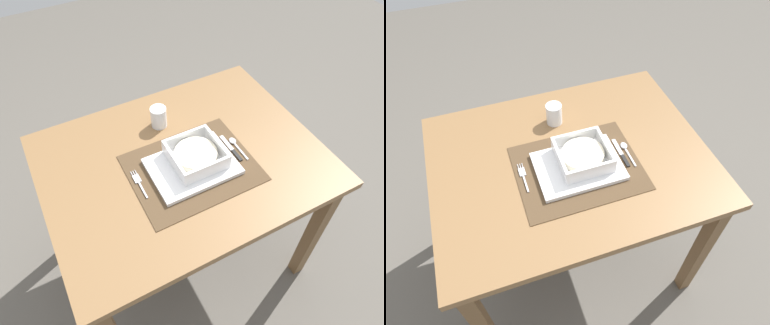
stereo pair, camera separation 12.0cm
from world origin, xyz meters
The scene contains 10 objects.
ground_plane centered at (0.00, 0.00, 0.00)m, with size 6.00×6.00×0.00m, color #59544C.
dining_table centered at (0.00, 0.00, 0.63)m, with size 0.98×0.77×0.73m.
placemat centered at (0.01, -0.05, 0.73)m, with size 0.43×0.34×0.00m, color #4C3823.
serving_plate centered at (0.01, -0.06, 0.74)m, with size 0.29×0.21×0.02m, color white.
porridge_bowl centered at (0.03, -0.04, 0.77)m, with size 0.18×0.18×0.06m.
fork centered at (-0.18, -0.03, 0.74)m, with size 0.02×0.13×0.00m.
spoon centered at (0.20, -0.03, 0.74)m, with size 0.02×0.12×0.01m.
butter_knife centered at (0.18, -0.05, 0.74)m, with size 0.01×0.14×0.01m.
bread_knife centered at (0.15, -0.07, 0.74)m, with size 0.01×0.13×0.01m.
drinking_glass centered at (0.00, 0.20, 0.77)m, with size 0.06×0.06×0.08m.
Camera 1 is at (-0.36, -0.74, 1.68)m, focal length 33.03 mm.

